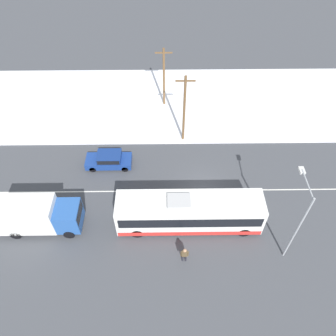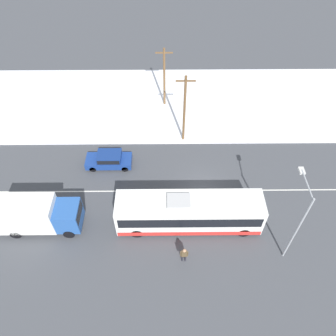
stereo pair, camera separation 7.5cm
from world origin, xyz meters
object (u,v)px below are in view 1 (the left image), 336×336
Objects in this scene: streetlamp at (299,215)px; utility_pole_roadside at (184,109)px; utility_pole_snowlot at (164,77)px; sedan_car at (109,159)px; box_truck at (36,215)px; city_bus at (189,213)px; pedestrian_at_stop at (185,254)px.

streetlamp is 14.61m from utility_pole_roadside.
utility_pole_snowlot is at bearing 116.23° from streetlamp.
box_truck is at bearing 54.38° from sedan_car.
city_bus is 10.56m from utility_pole_roadside.
pedestrian_at_stop is at bearing -98.80° from city_bus.
utility_pole_snowlot is at bearing 58.09° from box_truck.
city_bus is 1.58× the size of streetlamp.
sedan_car is 12.09m from pedestrian_at_stop.
box_truck is 1.53× the size of sedan_car.
pedestrian_at_stop is 19.82m from utility_pole_snowlot.
sedan_car is 0.57× the size of utility_pole_roadside.
pedestrian_at_stop is (-0.51, -3.30, -0.58)m from city_bus.
utility_pole_roadside reaches higher than streetlamp.
streetlamp is (7.24, -2.36, 3.06)m from city_bus.
box_truck is 0.88× the size of utility_pole_roadside.
city_bus is 2.66× the size of sedan_car.
utility_pole_snowlot is (-1.44, 19.59, 2.63)m from pedestrian_at_stop.
streetlamp is at bearing -6.56° from box_truck.
utility_pole_snowlot is (10.22, 16.42, 1.96)m from box_truck.
sedan_car is 8.66m from utility_pole_roadside.
city_bus is 8.21m from streetlamp.
box_truck is at bearing -121.91° from utility_pole_snowlot.
streetlamp is at bearing 147.92° from sedan_car.
pedestrian_at_stop is at bearing -173.09° from streetlamp.
sedan_car is (4.91, 6.86, -0.91)m from box_truck.
utility_pole_roadside reaches higher than box_truck.
box_truck is (-12.17, -0.13, 0.10)m from city_bus.
utility_pole_snowlot reaches higher than sedan_car.
city_bus is 1.53× the size of utility_pole_roadside.
box_truck is at bearing -139.38° from utility_pole_roadside.
streetlamp is at bearing 6.91° from pedestrian_at_stop.
streetlamp reaches higher than city_bus.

